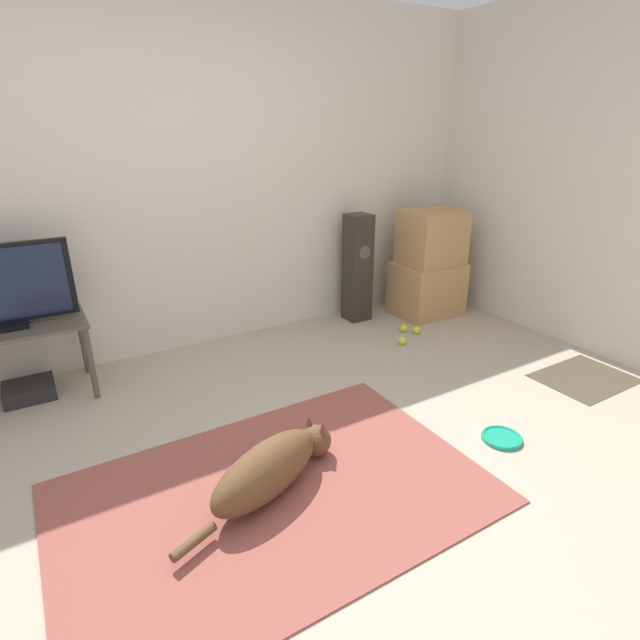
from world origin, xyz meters
TOP-DOWN VIEW (x-y plane):
  - ground_plane at (0.00, 0.00)m, footprint 12.00×12.00m
  - wall_back at (0.00, 2.10)m, footprint 8.00×0.06m
  - area_rug at (-0.23, 0.17)m, footprint 1.99×1.33m
  - dog at (-0.23, 0.20)m, footprint 0.95×0.46m
  - frisbee at (1.06, -0.09)m, footprint 0.22×0.22m
  - cardboard_box_lower at (2.05, 1.64)m, footprint 0.58×0.46m
  - cardboard_box_upper at (2.06, 1.64)m, footprint 0.52×0.41m
  - floor_speaker at (1.42, 1.86)m, footprint 0.20×0.20m
  - tv_stand at (-1.25, 1.78)m, footprint 0.94×0.46m
  - tennis_ball_by_boxes at (1.41, 1.20)m, footprint 0.07×0.07m
  - tennis_ball_near_speaker at (1.59, 1.40)m, footprint 0.07×0.07m
  - tennis_ball_loose_on_carpet at (1.65, 1.31)m, footprint 0.07×0.07m
  - game_console at (-1.18, 1.80)m, footprint 0.30×0.26m
  - door_mat at (2.13, 0.11)m, footprint 0.64×0.48m

SIDE VIEW (x-z plane):
  - ground_plane at x=0.00m, z-range 0.00..0.00m
  - door_mat at x=2.13m, z-range 0.00..0.01m
  - area_rug at x=-0.23m, z-range 0.00..0.01m
  - frisbee at x=1.06m, z-range 0.00..0.03m
  - tennis_ball_by_boxes at x=1.41m, z-range 0.00..0.07m
  - tennis_ball_near_speaker at x=1.59m, z-range 0.00..0.07m
  - tennis_ball_loose_on_carpet at x=1.65m, z-range 0.00..0.07m
  - game_console at x=-1.18m, z-range 0.00..0.10m
  - dog at x=-0.23m, z-range 0.01..0.27m
  - cardboard_box_lower at x=2.05m, z-range 0.00..0.48m
  - tv_stand at x=-1.25m, z-range 0.19..0.69m
  - floor_speaker at x=1.42m, z-range 0.00..0.94m
  - cardboard_box_upper at x=2.06m, z-range 0.48..0.95m
  - wall_back at x=0.00m, z-range 0.00..2.55m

